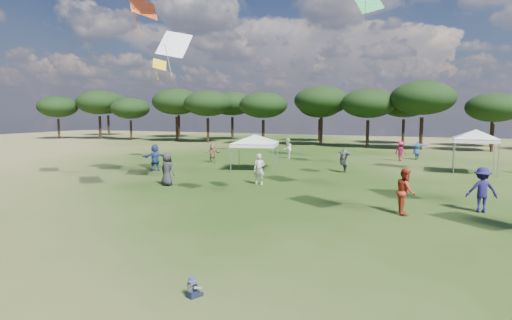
# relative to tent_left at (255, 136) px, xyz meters

# --- Properties ---
(tree_line) EXTENTS (108.78, 17.63, 7.77)m
(tree_line) POSITION_rel_tent_left_xyz_m (9.61, 25.37, 3.00)
(tree_line) COLOR black
(tree_line) RESTS_ON ground
(tent_left) EXTENTS (6.13, 6.13, 2.85)m
(tent_left) POSITION_rel_tent_left_xyz_m (0.00, 0.00, 0.00)
(tent_left) COLOR gray
(tent_left) RESTS_ON ground
(tent_right) EXTENTS (5.52, 5.52, 3.29)m
(tent_right) POSITION_rel_tent_left_xyz_m (14.43, 3.87, 0.44)
(tent_right) COLOR gray
(tent_right) RESTS_ON ground
(toddler) EXTENTS (0.36, 0.39, 0.47)m
(toddler) POSITION_rel_tent_left_xyz_m (7.06, -20.26, -2.21)
(toddler) COLOR black
(toddler) RESTS_ON ground
(festival_crowd) EXTENTS (26.22, 22.84, 1.90)m
(festival_crowd) POSITION_rel_tent_left_xyz_m (5.63, -0.01, -1.54)
(festival_crowd) COLOR #B8B4AE
(festival_crowd) RESTS_ON ground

